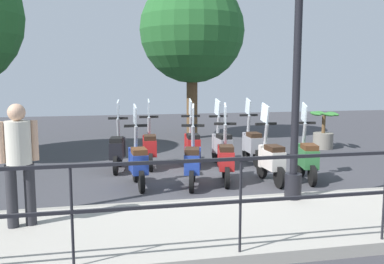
{
  "coord_description": "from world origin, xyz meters",
  "views": [
    {
      "loc": [
        -8.51,
        2.34,
        2.1
      ],
      "look_at": [
        0.2,
        0.5,
        0.9
      ],
      "focal_mm": 40.0,
      "sensor_mm": 36.0,
      "label": 1
    }
  ],
  "objects_px": {
    "pedestrian_distant": "(19,155)",
    "scooter_far_3": "(150,147)",
    "lamp_post_near": "(297,70)",
    "tree_distant": "(192,31)",
    "scooter_near_4": "(138,162)",
    "scooter_far_0": "(252,144)",
    "scooter_near_3": "(192,162)",
    "scooter_far_4": "(117,149)",
    "scooter_near_2": "(226,158)",
    "scooter_far_1": "(222,145)",
    "scooter_far_2": "(192,145)",
    "potted_palm": "(323,133)",
    "scooter_near_0": "(307,157)",
    "scooter_near_1": "(271,159)"
  },
  "relations": [
    {
      "from": "scooter_near_0",
      "to": "scooter_near_3",
      "type": "bearing_deg",
      "value": 100.93
    },
    {
      "from": "scooter_near_0",
      "to": "scooter_far_2",
      "type": "relative_size",
      "value": 1.0
    },
    {
      "from": "scooter_near_2",
      "to": "scooter_near_4",
      "type": "relative_size",
      "value": 1.0
    },
    {
      "from": "scooter_near_0",
      "to": "scooter_far_2",
      "type": "bearing_deg",
      "value": 57.66
    },
    {
      "from": "scooter_near_4",
      "to": "tree_distant",
      "type": "bearing_deg",
      "value": -24.04
    },
    {
      "from": "scooter_near_3",
      "to": "scooter_far_3",
      "type": "bearing_deg",
      "value": 32.08
    },
    {
      "from": "tree_distant",
      "to": "potted_palm",
      "type": "relative_size",
      "value": 4.91
    },
    {
      "from": "potted_palm",
      "to": "scooter_near_2",
      "type": "height_order",
      "value": "scooter_near_2"
    },
    {
      "from": "lamp_post_near",
      "to": "tree_distant",
      "type": "bearing_deg",
      "value": 0.08
    },
    {
      "from": "scooter_near_0",
      "to": "scooter_far_2",
      "type": "height_order",
      "value": "same"
    },
    {
      "from": "scooter_near_3",
      "to": "scooter_near_0",
      "type": "bearing_deg",
      "value": -76.73
    },
    {
      "from": "potted_palm",
      "to": "lamp_post_near",
      "type": "bearing_deg",
      "value": 146.67
    },
    {
      "from": "lamp_post_near",
      "to": "potted_palm",
      "type": "xyz_separation_m",
      "value": [
        4.9,
        -3.22,
        -1.73
      ]
    },
    {
      "from": "tree_distant",
      "to": "scooter_far_4",
      "type": "bearing_deg",
      "value": 149.59
    },
    {
      "from": "pedestrian_distant",
      "to": "scooter_near_0",
      "type": "relative_size",
      "value": 1.03
    },
    {
      "from": "scooter_near_4",
      "to": "scooter_far_4",
      "type": "distance_m",
      "value": 1.52
    },
    {
      "from": "scooter_far_0",
      "to": "scooter_near_0",
      "type": "bearing_deg",
      "value": -163.09
    },
    {
      "from": "pedestrian_distant",
      "to": "potted_palm",
      "type": "relative_size",
      "value": 1.5
    },
    {
      "from": "potted_palm",
      "to": "scooter_far_4",
      "type": "height_order",
      "value": "scooter_far_4"
    },
    {
      "from": "scooter_far_1",
      "to": "scooter_far_3",
      "type": "relative_size",
      "value": 1.0
    },
    {
      "from": "potted_palm",
      "to": "scooter_far_3",
      "type": "bearing_deg",
      "value": 106.16
    },
    {
      "from": "scooter_far_1",
      "to": "scooter_near_0",
      "type": "bearing_deg",
      "value": -146.77
    },
    {
      "from": "scooter_far_2",
      "to": "scooter_near_1",
      "type": "bearing_deg",
      "value": -143.9
    },
    {
      "from": "lamp_post_near",
      "to": "scooter_far_2",
      "type": "xyz_separation_m",
      "value": [
        3.41,
        0.91,
        -1.69
      ]
    },
    {
      "from": "scooter_far_0",
      "to": "scooter_far_2",
      "type": "height_order",
      "value": "same"
    },
    {
      "from": "scooter_near_4",
      "to": "scooter_near_2",
      "type": "bearing_deg",
      "value": -94.1
    },
    {
      "from": "scooter_near_1",
      "to": "scooter_far_2",
      "type": "height_order",
      "value": "same"
    },
    {
      "from": "scooter_far_3",
      "to": "scooter_far_4",
      "type": "xyz_separation_m",
      "value": [
        -0.17,
        0.73,
        0.0
      ]
    },
    {
      "from": "tree_distant",
      "to": "scooter_far_2",
      "type": "height_order",
      "value": "tree_distant"
    },
    {
      "from": "tree_distant",
      "to": "scooter_far_4",
      "type": "distance_m",
      "value": 5.97
    },
    {
      "from": "scooter_far_3",
      "to": "scooter_far_4",
      "type": "distance_m",
      "value": 0.75
    },
    {
      "from": "scooter_far_2",
      "to": "scooter_near_2",
      "type": "bearing_deg",
      "value": -165.41
    },
    {
      "from": "scooter_far_3",
      "to": "tree_distant",
      "type": "bearing_deg",
      "value": -19.86
    },
    {
      "from": "scooter_far_1",
      "to": "scooter_near_3",
      "type": "bearing_deg",
      "value": 144.8
    },
    {
      "from": "potted_palm",
      "to": "scooter_near_2",
      "type": "distance_m",
      "value": 4.97
    },
    {
      "from": "scooter_far_1",
      "to": "scooter_far_2",
      "type": "relative_size",
      "value": 1.0
    },
    {
      "from": "scooter_near_2",
      "to": "scooter_far_4",
      "type": "distance_m",
      "value": 2.53
    },
    {
      "from": "scooter_near_2",
      "to": "scooter_near_3",
      "type": "relative_size",
      "value": 1.0
    },
    {
      "from": "pedestrian_distant",
      "to": "scooter_far_3",
      "type": "bearing_deg",
      "value": 137.1
    },
    {
      "from": "scooter_near_4",
      "to": "scooter_far_0",
      "type": "distance_m",
      "value": 3.22
    },
    {
      "from": "pedestrian_distant",
      "to": "scooter_far_2",
      "type": "height_order",
      "value": "pedestrian_distant"
    },
    {
      "from": "tree_distant",
      "to": "scooter_far_4",
      "type": "height_order",
      "value": "tree_distant"
    },
    {
      "from": "tree_distant",
      "to": "pedestrian_distant",
      "type": "bearing_deg",
      "value": 153.95
    },
    {
      "from": "scooter_near_1",
      "to": "scooter_far_4",
      "type": "distance_m",
      "value": 3.34
    },
    {
      "from": "pedestrian_distant",
      "to": "scooter_far_1",
      "type": "relative_size",
      "value": 1.03
    },
    {
      "from": "scooter_near_3",
      "to": "tree_distant",
      "type": "bearing_deg",
      "value": 2.27
    },
    {
      "from": "scooter_near_2",
      "to": "potted_palm",
      "type": "bearing_deg",
      "value": -37.7
    },
    {
      "from": "scooter_near_2",
      "to": "scooter_near_4",
      "type": "height_order",
      "value": "same"
    },
    {
      "from": "tree_distant",
      "to": "scooter_near_0",
      "type": "height_order",
      "value": "tree_distant"
    },
    {
      "from": "scooter_near_4",
      "to": "scooter_far_3",
      "type": "relative_size",
      "value": 1.0
    }
  ]
}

